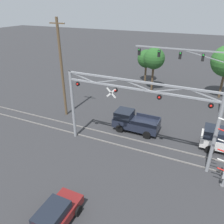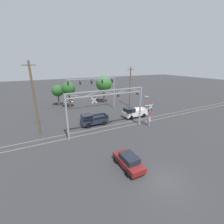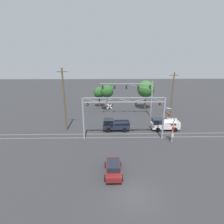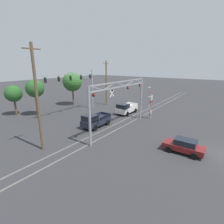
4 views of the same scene
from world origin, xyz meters
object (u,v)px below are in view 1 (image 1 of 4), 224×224
Objects in this scene: utility_pole_left at (62,69)px; traffic_signal_span at (201,66)px; background_tree_far_left_verge at (154,59)px; crossing_gantry at (136,107)px; pickup_truck_lead at (134,122)px; background_tree_far_right_verge at (146,59)px; sedan_waiting at (54,217)px.

traffic_signal_span is at bearing 29.15° from utility_pole_left.
background_tree_far_left_verge is (-6.59, 4.52, -0.77)m from traffic_signal_span.
crossing_gantry is 2.70× the size of pickup_truck_lead.
traffic_signal_span reaches higher than background_tree_far_left_verge.
pickup_truck_lead is 16.31m from background_tree_far_right_verge.
pickup_truck_lead is (-1.24, 3.55, -3.50)m from crossing_gantry.
traffic_signal_span is 1.74× the size of background_tree_far_left_verge.
traffic_signal_span reaches higher than crossing_gantry.
pickup_truck_lead is 0.73× the size of background_tree_far_left_verge.
background_tree_far_right_verge is (-4.70, 19.23, -0.63)m from crossing_gantry.
background_tree_far_right_verge is at bearing 71.93° from utility_pole_left.
traffic_signal_span is 2.08× the size of background_tree_far_right_verge.
pickup_truck_lead is 9.70m from utility_pole_left.
crossing_gantry reaches higher than sedan_waiting.
crossing_gantry reaches higher than pickup_truck_lead.
traffic_signal_span is 10.38m from pickup_truck_lead.
utility_pole_left is at bearing 179.59° from pickup_truck_lead.
background_tree_far_left_verge is (-0.80, 24.72, 4.04)m from sedan_waiting.
sedan_waiting is 15.60m from utility_pole_left.
background_tree_far_right_verge is at bearing 102.44° from pickup_truck_lead.
traffic_signal_span is 21.56m from sedan_waiting.
pickup_truck_lead is at bearing 87.26° from sedan_waiting.
utility_pole_left is at bearing -120.43° from background_tree_far_left_verge.
background_tree_far_right_verge reaches higher than sedan_waiting.
crossing_gantry reaches higher than background_tree_far_left_verge.
background_tree_far_right_verge is at bearing 103.74° from crossing_gantry.
traffic_signal_span is (3.95, 11.28, 1.08)m from crossing_gantry.
utility_pole_left is at bearing -108.07° from background_tree_far_right_verge.
background_tree_far_left_verge reaches higher than background_tree_far_right_verge.
utility_pole_left is 14.16m from background_tree_far_left_verge.
traffic_signal_span is at bearing 56.11° from pickup_truck_lead.
pickup_truck_lead is at bearing -83.50° from background_tree_far_left_verge.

